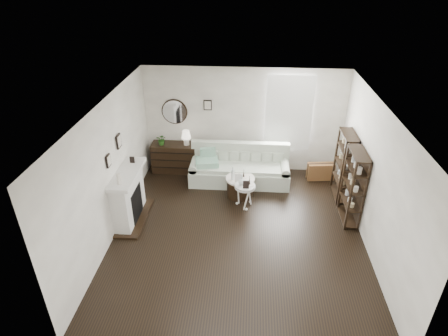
# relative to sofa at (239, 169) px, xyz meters

# --- Properties ---
(room) EXTENTS (5.50, 5.50, 5.50)m
(room) POSITION_rel_sofa_xyz_m (0.79, 0.62, 1.28)
(room) COLOR black
(room) RESTS_ON ground
(fireplace) EXTENTS (0.50, 1.40, 1.84)m
(fireplace) POSITION_rel_sofa_xyz_m (-2.26, -1.78, 0.23)
(fireplace) COLOR white
(fireplace) RESTS_ON ground
(shelf_unit_far) EXTENTS (0.30, 0.80, 1.60)m
(shelf_unit_far) POSITION_rel_sofa_xyz_m (2.39, -0.53, 0.49)
(shelf_unit_far) COLOR black
(shelf_unit_far) RESTS_ON ground
(shelf_unit_near) EXTENTS (0.30, 0.80, 1.60)m
(shelf_unit_near) POSITION_rel_sofa_xyz_m (2.39, -1.43, 0.49)
(shelf_unit_near) COLOR black
(shelf_unit_near) RESTS_ON ground
(sofa) EXTENTS (2.44, 0.85, 0.95)m
(sofa) POSITION_rel_sofa_xyz_m (0.00, 0.00, 0.00)
(sofa) COLOR beige
(sofa) RESTS_ON ground
(quilt) EXTENTS (0.62, 0.54, 0.14)m
(quilt) POSITION_rel_sofa_xyz_m (-0.80, -0.12, 0.24)
(quilt) COLOR #258863
(quilt) RESTS_ON sofa
(suitcase) EXTENTS (0.68, 0.30, 0.44)m
(suitcase) POSITION_rel_sofa_xyz_m (2.04, 0.22, -0.09)
(suitcase) COLOR brown
(suitcase) RESTS_ON ground
(dresser) EXTENTS (1.15, 0.49, 0.77)m
(dresser) POSITION_rel_sofa_xyz_m (-1.71, 0.39, 0.07)
(dresser) COLOR black
(dresser) RESTS_ON ground
(table_lamp) EXTENTS (0.30, 0.30, 0.39)m
(table_lamp) POSITION_rel_sofa_xyz_m (-1.38, 0.39, 0.64)
(table_lamp) COLOR beige
(table_lamp) RESTS_ON dresser
(potted_plant) EXTENTS (0.28, 0.25, 0.29)m
(potted_plant) POSITION_rel_sofa_xyz_m (-2.00, 0.35, 0.59)
(potted_plant) COLOR #255718
(potted_plant) RESTS_ON dresser
(drum_table) EXTENTS (0.68, 0.68, 0.47)m
(drum_table) POSITION_rel_sofa_xyz_m (0.04, -0.68, -0.08)
(drum_table) COLOR black
(drum_table) RESTS_ON ground
(pedestal_table) EXTENTS (0.46, 0.46, 0.56)m
(pedestal_table) POSITION_rel_sofa_xyz_m (0.16, -1.12, 0.19)
(pedestal_table) COLOR silver
(pedestal_table) RESTS_ON ground
(eiffel_drum) EXTENTS (0.12, 0.12, 0.18)m
(eiffel_drum) POSITION_rel_sofa_xyz_m (0.12, -0.63, 0.24)
(eiffel_drum) COLOR black
(eiffel_drum) RESTS_ON drum_table
(bottle_drum) EXTENTS (0.08, 0.08, 0.32)m
(bottle_drum) POSITION_rel_sofa_xyz_m (-0.13, -0.75, 0.32)
(bottle_drum) COLOR silver
(bottle_drum) RESTS_ON drum_table
(card_frame_drum) EXTENTS (0.16, 0.08, 0.20)m
(card_frame_drum) POSITION_rel_sofa_xyz_m (-0.00, -0.84, 0.26)
(card_frame_drum) COLOR silver
(card_frame_drum) RESTS_ON drum_table
(eiffel_ped) EXTENTS (0.13, 0.13, 0.20)m
(eiffel_ped) POSITION_rel_sofa_xyz_m (0.25, -1.09, 0.34)
(eiffel_ped) COLOR black
(eiffel_ped) RESTS_ON pedestal_table
(flask_ped) EXTENTS (0.14, 0.14, 0.27)m
(flask_ped) POSITION_rel_sofa_xyz_m (0.08, -1.10, 0.37)
(flask_ped) COLOR silver
(flask_ped) RESTS_ON pedestal_table
(card_frame_ped) EXTENTS (0.13, 0.06, 0.18)m
(card_frame_ped) POSITION_rel_sofa_xyz_m (0.18, -1.24, 0.33)
(card_frame_ped) COLOR black
(card_frame_ped) RESTS_ON pedestal_table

